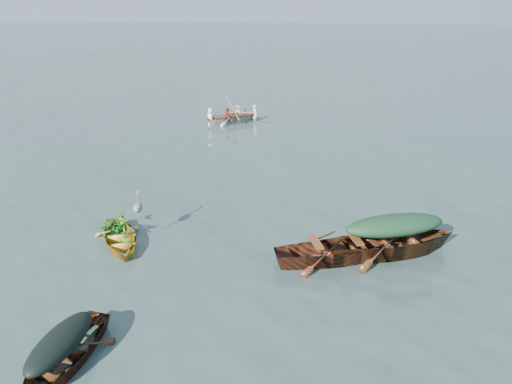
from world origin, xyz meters
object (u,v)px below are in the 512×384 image
yellow_dinghy (121,245)px  rowed_boat (233,123)px  green_tarp_boat (391,254)px  heron (138,212)px  dark_covered_boat (64,366)px  open_wooden_boat (334,261)px

yellow_dinghy → rowed_boat: 12.21m
rowed_boat → green_tarp_boat: bearing=174.3°
heron → yellow_dinghy: bearing=-174.8°
yellow_dinghy → dark_covered_boat: bearing=-110.0°
green_tarp_boat → yellow_dinghy: bearing=73.5°
green_tarp_boat → rowed_boat: bearing=7.5°
yellow_dinghy → open_wooden_boat: (5.57, -0.27, 0.00)m
yellow_dinghy → heron: (0.47, 0.29, 0.83)m
open_wooden_boat → heron: size_ratio=4.54×
green_tarp_boat → rowed_boat: green_tarp_boat is taller
yellow_dinghy → rowed_boat: size_ratio=0.79×
green_tarp_boat → heron: size_ratio=5.13×
yellow_dinghy → open_wooden_boat: size_ratio=0.67×
heron → dark_covered_boat: bearing=-116.1°
open_wooden_boat → heron: (-5.10, 0.56, 0.83)m
dark_covered_boat → rowed_boat: rowed_boat is taller
green_tarp_boat → dark_covered_boat: bearing=107.2°
green_tarp_boat → open_wooden_boat: green_tarp_boat is taller
open_wooden_boat → rowed_boat: open_wooden_boat is taller
dark_covered_boat → heron: bearing=100.6°
green_tarp_boat → rowed_boat: size_ratio=1.33×
open_wooden_boat → heron: heron is taller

